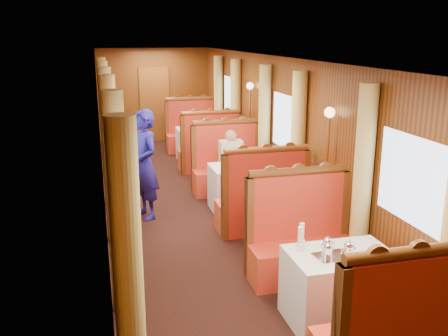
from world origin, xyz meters
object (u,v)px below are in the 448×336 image
object	(u,v)px
banquette_far_aft	(192,134)
table_near	(339,287)
table_mid	(243,188)
fruit_plate	(377,253)
banquette_mid_fwd	(262,204)
rose_vase_far	(200,121)
banquette_near_aft	(301,244)
banquette_far_fwd	(210,152)
table_far	(200,144)
tea_tray	(332,256)
rose_vase_mid	(242,156)
passenger	(231,156)
teapot_left	(328,253)
teapot_right	(349,252)
steward	(144,165)
banquette_mid_aft	(227,169)
teapot_back	(327,247)

from	to	relation	value
banquette_far_aft	table_near	bearing A→B (deg)	-90.00
table_mid	fruit_plate	xyz separation A→B (m)	(0.33, -3.60, 0.39)
banquette_mid_fwd	banquette_far_aft	xyz separation A→B (m)	(0.00, 5.53, 0.00)
table_mid	fruit_plate	size ratio (longest dim) A/B	5.03
table_mid	rose_vase_far	world-z (taller)	rose_vase_far
banquette_near_aft	rose_vase_far	size ratio (longest dim) A/B	3.72
banquette_far_fwd	rose_vase_far	size ratio (longest dim) A/B	3.72
banquette_mid_fwd	table_far	size ratio (longest dim) A/B	1.28
tea_tray	rose_vase_mid	size ratio (longest dim) A/B	0.94
banquette_mid_fwd	passenger	distance (m)	1.78
tea_tray	banquette_near_aft	bearing A→B (deg)	82.94
table_near	tea_tray	size ratio (longest dim) A/B	3.09
teapot_left	fruit_plate	xyz separation A→B (m)	(0.52, -0.04, -0.04)
teapot_left	rose_vase_mid	size ratio (longest dim) A/B	0.42
teapot_right	fruit_plate	bearing A→B (deg)	-7.01
banquette_near_aft	banquette_far_aft	xyz separation A→B (m)	(0.00, 7.00, 0.00)
rose_vase_mid	steward	world-z (taller)	steward
banquette_far_fwd	steward	size ratio (longest dim) A/B	0.77
teapot_left	fruit_plate	distance (m)	0.52
rose_vase_far	steward	world-z (taller)	steward
table_near	fruit_plate	bearing A→B (deg)	-17.36
banquette_mid_aft	teapot_left	xyz separation A→B (m)	(-0.19, -4.58, 0.39)
banquette_near_aft	table_far	bearing A→B (deg)	90.00
banquette_near_aft	banquette_mid_fwd	size ratio (longest dim) A/B	1.00
fruit_plate	steward	distance (m)	4.12
fruit_plate	banquette_far_fwd	bearing A→B (deg)	93.14
banquette_far_aft	teapot_back	world-z (taller)	banquette_far_aft
banquette_far_aft	teapot_left	xyz separation A→B (m)	(-0.19, -8.08, 0.39)
tea_tray	teapot_back	bearing A→B (deg)	90.34
rose_vase_mid	rose_vase_far	size ratio (longest dim) A/B	1.00
banquette_far_fwd	fruit_plate	xyz separation A→B (m)	(0.33, -6.09, 0.35)
table_near	passenger	distance (m)	4.25
tea_tray	teapot_right	size ratio (longest dim) A/B	2.04
tea_tray	banquette_mid_fwd	bearing A→B (deg)	87.02
rose_vase_mid	rose_vase_far	world-z (taller)	same
tea_tray	teapot_back	size ratio (longest dim) A/B	2.23
table_far	teapot_back	xyz separation A→B (m)	(-0.13, -6.94, 0.44)
banquette_near_aft	steward	size ratio (longest dim) A/B	0.77
banquette_mid_aft	banquette_near_aft	bearing A→B (deg)	-90.00
steward	table_mid	bearing A→B (deg)	67.16
teapot_left	table_mid	bearing A→B (deg)	67.06
tea_tray	rose_vase_far	bearing A→B (deg)	88.92
banquette_mid_aft	fruit_plate	xyz separation A→B (m)	(0.33, -4.62, 0.35)
passenger	banquette_near_aft	bearing A→B (deg)	-90.00
banquette_mid_aft	passenger	size ratio (longest dim) A/B	1.76
banquette_far_aft	banquette_mid_aft	bearing A→B (deg)	-90.00
table_near	banquette_far_fwd	xyz separation A→B (m)	(0.00, 5.99, 0.05)
banquette_mid_fwd	teapot_back	world-z (taller)	banquette_mid_fwd
table_far	table_mid	bearing A→B (deg)	-90.00
rose_vase_mid	banquette_mid_fwd	bearing A→B (deg)	-88.80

